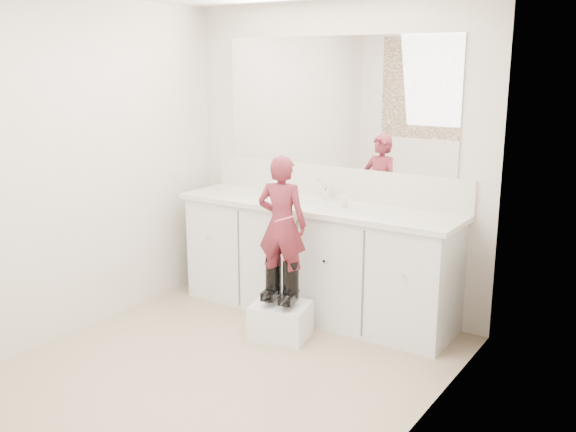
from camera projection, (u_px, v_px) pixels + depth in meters
The scene contains 16 objects.
floor at pixel (217, 372), 4.12m from camera, with size 3.00×3.00×0.00m, color #847257.
wall_back at pixel (335, 159), 5.06m from camera, with size 2.60×2.60×0.00m, color beige.
wall_left at pixel (71, 170), 4.54m from camera, with size 3.00×3.00×0.00m, color beige.
wall_right at pixel (416, 217), 3.15m from camera, with size 3.00×3.00×0.00m, color beige.
vanity_cabinet at pixel (316, 261), 5.02m from camera, with size 2.20×0.55×0.85m, color silver.
countertop at pixel (316, 206), 4.90m from camera, with size 2.28×0.58×0.04m, color beige.
backsplash at pixel (334, 182), 5.09m from camera, with size 2.28×0.03×0.25m, color beige.
mirror at pixel (335, 103), 4.95m from camera, with size 2.00×0.02×1.00m, color white.
faucet at pixel (327, 194), 5.02m from camera, with size 0.08×0.08×0.10m, color silver.
cup at pixel (343, 201), 4.77m from camera, with size 0.10×0.10×0.09m, color beige.
soap_bottle at pixel (275, 186), 5.15m from camera, with size 0.08×0.08×0.18m, color white.
step_stool at pixel (281, 321), 4.63m from camera, with size 0.40×0.33×0.25m, color white.
boot_left at pixel (273, 280), 4.61m from camera, with size 0.12×0.22×0.33m, color black, non-canonical shape.
boot_right at pixel (291, 283), 4.53m from camera, with size 0.12×0.22×0.33m, color black, non-canonical shape.
toddler at pixel (282, 224), 4.48m from camera, with size 0.36×0.23×0.97m, color #AB3441.
toothbrush at pixel (284, 219), 4.36m from camera, with size 0.01×0.01×0.14m, color #DE5681.
Camera 1 is at (2.46, -2.90, 1.94)m, focal length 40.00 mm.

